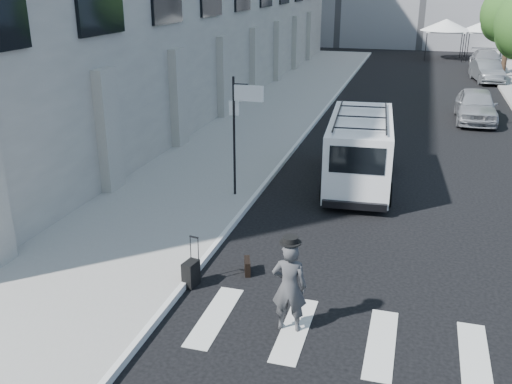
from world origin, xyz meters
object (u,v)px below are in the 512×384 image
Objects in this scene: parked_car_b at (487,71)px; parked_car_c at (486,61)px; parked_car_a at (476,105)px; cargo_van at (360,149)px; briefcase at (247,266)px; businessman at (289,287)px; suitcase at (191,273)px.

parked_car_c reaches higher than parked_car_b.
parked_car_c is at bearing 83.91° from parked_car_a.
cargo_van is at bearing -112.62° from parked_car_b.
parked_car_a is 1.06× the size of parked_car_b.
businessman is at bearing -73.05° from briefcase.
businessman is at bearing -12.57° from suitcase.
businessman is 19.26m from parked_car_a.
briefcase is 7.05m from cargo_van.
suitcase is at bearing -105.03° from parked_car_c.
cargo_van reaches higher than businessman.
businessman is at bearing -109.13° from parked_car_b.
parked_car_a is (4.21, 10.08, -0.39)m from cargo_van.
businessman reaches higher than parked_car_a.
suitcase is 35.18m from parked_car_c.
parked_car_b reaches higher than suitcase.
parked_car_a is at bearing 63.08° from cargo_van.
businessman reaches higher than parked_car_b.
cargo_van is at bearing 80.94° from suitcase.
parked_car_a is (6.90, 17.72, 0.45)m from suitcase.
parked_car_c is (6.01, 26.45, -0.40)m from cargo_van.
cargo_van is 1.16× the size of parked_car_c.
parked_car_b reaches higher than briefcase.
parked_car_b is at bearing -106.62° from businessman.
parked_car_c reaches higher than briefcase.
suitcase is at bearing -113.62° from cargo_van.
suitcase reaches higher than briefcase.
businessman is 1.64× the size of suitcase.
parked_car_a is (4.53, 18.72, -0.15)m from businessman.
businessman is 0.35× the size of parked_car_c.
parked_car_c reaches higher than suitcase.
briefcase is at bearing -112.45° from parked_car_b.
businessman is 30.92m from parked_car_b.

